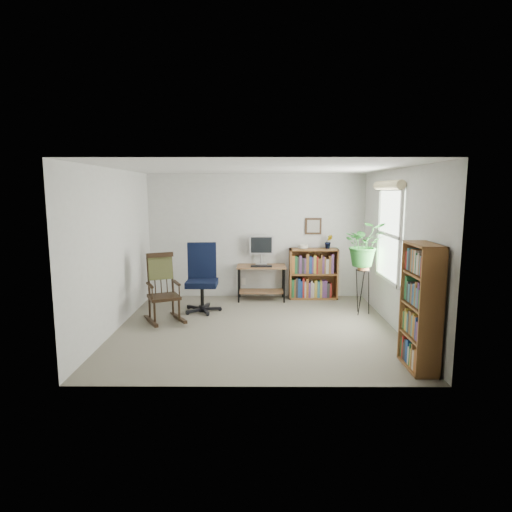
{
  "coord_description": "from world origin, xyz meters",
  "views": [
    {
      "loc": [
        0.03,
        -6.31,
        2.07
      ],
      "look_at": [
        0.0,
        0.4,
        1.05
      ],
      "focal_mm": 30.0,
      "sensor_mm": 36.0,
      "label": 1
    }
  ],
  "objects_px": {
    "desk": "(261,283)",
    "low_bookshelf": "(313,274)",
    "office_chair": "(202,278)",
    "tall_bookshelf": "(421,307)",
    "rocking_chair": "(164,288)"
  },
  "relations": [
    {
      "from": "rocking_chair",
      "to": "low_bookshelf",
      "type": "relative_size",
      "value": 1.14
    },
    {
      "from": "rocking_chair",
      "to": "office_chair",
      "type": "bearing_deg",
      "value": 22.73
    },
    {
      "from": "office_chair",
      "to": "low_bookshelf",
      "type": "height_order",
      "value": "office_chair"
    },
    {
      "from": "desk",
      "to": "low_bookshelf",
      "type": "xyz_separation_m",
      "value": [
        1.01,
        0.12,
        0.16
      ]
    },
    {
      "from": "tall_bookshelf",
      "to": "desk",
      "type": "bearing_deg",
      "value": 119.75
    },
    {
      "from": "rocking_chair",
      "to": "tall_bookshelf",
      "type": "relative_size",
      "value": 0.75
    },
    {
      "from": "desk",
      "to": "low_bookshelf",
      "type": "height_order",
      "value": "low_bookshelf"
    },
    {
      "from": "desk",
      "to": "office_chair",
      "type": "xyz_separation_m",
      "value": [
        -1.03,
        -0.81,
        0.27
      ]
    },
    {
      "from": "desk",
      "to": "low_bookshelf",
      "type": "distance_m",
      "value": 1.03
    },
    {
      "from": "office_chair",
      "to": "tall_bookshelf",
      "type": "relative_size",
      "value": 0.81
    },
    {
      "from": "desk",
      "to": "office_chair",
      "type": "bearing_deg",
      "value": -141.64
    },
    {
      "from": "office_chair",
      "to": "tall_bookshelf",
      "type": "distance_m",
      "value": 3.72
    },
    {
      "from": "low_bookshelf",
      "to": "tall_bookshelf",
      "type": "height_order",
      "value": "tall_bookshelf"
    },
    {
      "from": "rocking_chair",
      "to": "tall_bookshelf",
      "type": "height_order",
      "value": "tall_bookshelf"
    },
    {
      "from": "desk",
      "to": "rocking_chair",
      "type": "height_order",
      "value": "rocking_chair"
    }
  ]
}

